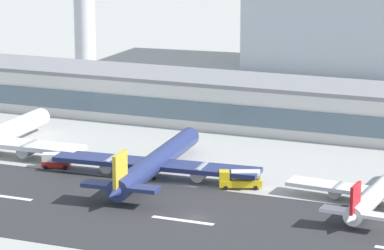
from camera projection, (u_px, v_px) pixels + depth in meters
ground_plane at (196, 218)px, 175.88m from camera, size 1400.00×1400.00×0.00m
runway_strip at (191, 222)px, 173.68m from camera, size 800.00×39.11×0.08m
runway_centreline_dash_3 at (5, 197)px, 187.93m from camera, size 12.00×1.20×0.01m
runway_centreline_dash_4 at (183, 220)px, 174.28m from camera, size 12.00×1.20×0.01m
terminal_building at (236, 101)px, 245.18m from camera, size 206.34×20.69×12.01m
control_tower at (84, 2)px, 287.40m from camera, size 11.01×11.01×44.37m
airliner_gold_tail_gate_1 at (154, 164)px, 198.71m from camera, size 44.50×49.57×10.35m
airliner_red_tail_gate_2 at (378, 193)px, 181.93m from camera, size 36.36×39.67×8.28m
service_fuel_truck_0 at (240, 179)px, 192.93m from camera, size 8.85×5.65×3.95m
service_box_truck_1 at (56, 160)px, 207.11m from camera, size 6.46×4.26×3.25m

